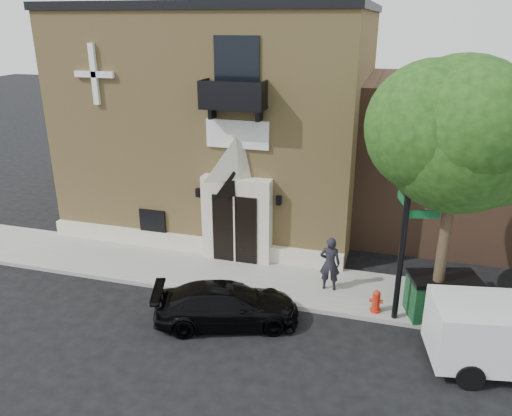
{
  "coord_description": "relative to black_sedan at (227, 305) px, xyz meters",
  "views": [
    {
      "loc": [
        4.44,
        -13.52,
        8.66
      ],
      "look_at": [
        -0.05,
        2.0,
        2.56
      ],
      "focal_mm": 35.0,
      "sensor_mm": 36.0,
      "label": 1
    }
  ],
  "objects": [
    {
      "name": "ground",
      "position": [
        0.03,
        1.26,
        -0.63
      ],
      "size": [
        120.0,
        120.0,
        0.0
      ],
      "primitive_type": "plane",
      "color": "black",
      "rests_on": "ground"
    },
    {
      "name": "sidewalk",
      "position": [
        1.03,
        2.76,
        -0.56
      ],
      "size": [
        42.0,
        3.0,
        0.15
      ],
      "primitive_type": "cube",
      "color": "gray",
      "rests_on": "ground"
    },
    {
      "name": "church",
      "position": [
        -2.96,
        9.21,
        4.0
      ],
      "size": [
        12.2,
        11.01,
        9.3
      ],
      "color": "tan",
      "rests_on": "ground"
    },
    {
      "name": "street_tree_left",
      "position": [
        6.05,
        1.61,
        5.24
      ],
      "size": [
        4.97,
        4.38,
        7.77
      ],
      "color": "#38281C",
      "rests_on": "sidewalk"
    },
    {
      "name": "black_sedan",
      "position": [
        0.0,
        0.0,
        0.0
      ],
      "size": [
        4.69,
        3.09,
        1.26
      ],
      "primitive_type": "imported",
      "rotation": [
        0.0,
        0.0,
        1.9
      ],
      "color": "black",
      "rests_on": "ground"
    },
    {
      "name": "street_sign",
      "position": [
        4.91,
        1.5,
        2.82
      ],
      "size": [
        1.2,
        1.02,
        6.56
      ],
      "rotation": [
        0.0,
        0.0,
        0.26
      ],
      "color": "black",
      "rests_on": "sidewalk"
    },
    {
      "name": "fire_hydrant",
      "position": [
        4.32,
        1.67,
        -0.12
      ],
      "size": [
        0.42,
        0.33,
        0.73
      ],
      "color": "#B52210",
      "rests_on": "sidewalk"
    },
    {
      "name": "dumpster",
      "position": [
        6.23,
        2.02,
        0.19
      ],
      "size": [
        2.28,
        1.68,
        1.33
      ],
      "rotation": [
        0.0,
        0.0,
        0.29
      ],
      "color": "#0E351C",
      "rests_on": "sidewalk"
    },
    {
      "name": "planter",
      "position": [
        -0.55,
        3.97,
        -0.11
      ],
      "size": [
        0.81,
        0.74,
        0.75
      ],
      "primitive_type": "imported",
      "rotation": [
        0.0,
        0.0,
        0.27
      ],
      "color": "#4A7133",
      "rests_on": "sidewalk"
    },
    {
      "name": "pedestrian_near",
      "position": [
        2.71,
        2.67,
        0.46
      ],
      "size": [
        0.72,
        0.5,
        1.88
      ],
      "primitive_type": "imported",
      "rotation": [
        0.0,
        0.0,
        3.22
      ],
      "color": "black",
      "rests_on": "sidewalk"
    }
  ]
}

